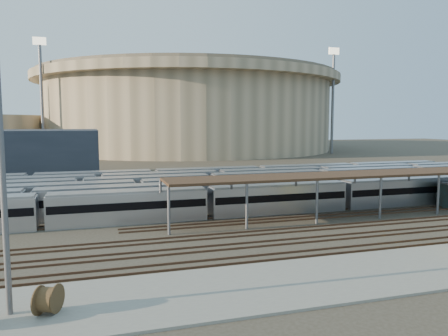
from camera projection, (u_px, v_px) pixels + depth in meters
ground at (246, 232)px, 46.42m from camera, size 420.00×420.00×0.00m
apron at (252, 287)px, 30.69m from camera, size 50.00×9.00×0.20m
subway_trains at (207, 189)px, 63.99m from camera, size 126.97×23.90×3.60m
inspection_shed at (396, 174)px, 56.12m from camera, size 60.30×6.00×5.30m
empty_tracks at (264, 244)px, 41.66m from camera, size 170.00×9.62×0.18m
stadium at (189, 110)px, 185.07m from camera, size 124.00×124.00×32.50m
floodlight_0 at (42, 94)px, 140.06m from camera, size 4.00×1.00×38.40m
floodlight_2 at (333, 97)px, 159.74m from camera, size 4.00×1.00×38.40m
floodlight_3 at (102, 101)px, 193.43m from camera, size 4.00×1.00×38.40m
cable_reel_east at (48, 299)px, 26.10m from camera, size 1.64×2.03×1.78m
yard_light_pole at (0, 135)px, 25.04m from camera, size 0.80×0.36×21.27m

